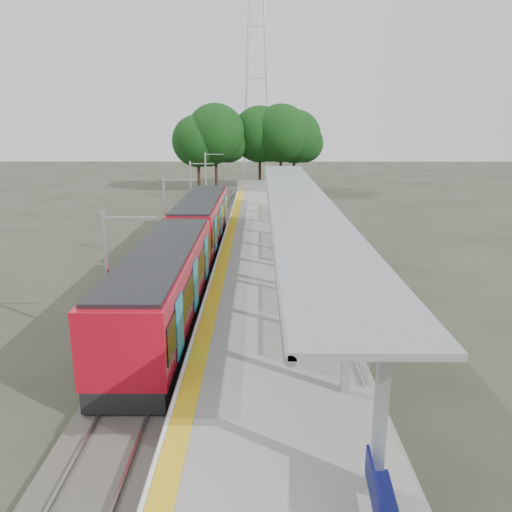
% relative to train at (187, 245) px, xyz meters
% --- Properties ---
extents(ground, '(200.00, 200.00, 0.00)m').
position_rel_train_xyz_m(ground, '(4.50, -15.56, -2.05)').
color(ground, '#474438').
rests_on(ground, ground).
extents(trackbed, '(3.00, 70.00, 0.24)m').
position_rel_train_xyz_m(trackbed, '(-0.00, 4.44, -1.93)').
color(trackbed, '#59544C').
rests_on(trackbed, ground).
extents(platform, '(6.00, 50.00, 1.00)m').
position_rel_train_xyz_m(platform, '(4.50, 4.44, -1.55)').
color(platform, gray).
rests_on(platform, ground).
extents(tactile_strip, '(0.60, 50.00, 0.02)m').
position_rel_train_xyz_m(tactile_strip, '(1.95, 4.44, -1.04)').
color(tactile_strip, yellow).
rests_on(tactile_strip, platform).
extents(end_fence, '(6.00, 0.10, 1.20)m').
position_rel_train_xyz_m(end_fence, '(4.50, 29.39, -0.45)').
color(end_fence, '#9EA0A5').
rests_on(end_fence, platform).
extents(train, '(2.74, 27.60, 3.62)m').
position_rel_train_xyz_m(train, '(0.00, 0.00, 0.00)').
color(train, black).
rests_on(train, ground).
extents(canopy, '(3.27, 38.00, 3.66)m').
position_rel_train_xyz_m(canopy, '(6.11, 0.63, 2.15)').
color(canopy, '#9EA0A5').
rests_on(canopy, platform).
extents(pylon, '(8.00, 4.00, 38.00)m').
position_rel_train_xyz_m(pylon, '(3.50, 57.44, 16.95)').
color(pylon, '#9EA0A5').
rests_on(pylon, ground).
extents(tree_cluster, '(18.61, 9.87, 10.77)m').
position_rel_train_xyz_m(tree_cluster, '(3.10, 37.51, 4.84)').
color(tree_cluster, '#382316').
rests_on(tree_cluster, ground).
extents(catenary_masts, '(2.08, 48.16, 5.40)m').
position_rel_train_xyz_m(catenary_masts, '(-1.72, 3.44, 0.86)').
color(catenary_masts, '#9EA0A5').
rests_on(catenary_masts, ground).
extents(bench_near, '(0.61, 1.66, 1.11)m').
position_rel_train_xyz_m(bench_near, '(6.33, -18.42, -0.47)').
color(bench_near, '#101453').
rests_on(bench_near, platform).
extents(bench_mid, '(0.96, 1.48, 0.97)m').
position_rel_train_xyz_m(bench_mid, '(6.62, 3.75, -0.54)').
color(bench_mid, '#101453').
rests_on(bench_mid, platform).
extents(bench_far, '(0.70, 1.53, 1.01)m').
position_rel_train_xyz_m(bench_far, '(7.11, 13.13, -0.52)').
color(bench_far, '#101453').
rests_on(bench_far, platform).
extents(info_pillar_near, '(0.41, 0.41, 1.83)m').
position_rel_train_xyz_m(info_pillar_near, '(5.03, -3.68, -0.26)').
color(info_pillar_near, beige).
rests_on(info_pillar_near, platform).
extents(info_pillar_far, '(0.39, 0.39, 1.75)m').
position_rel_train_xyz_m(info_pillar_far, '(6.24, -0.28, -0.29)').
color(info_pillar_far, beige).
rests_on(info_pillar_far, platform).
extents(litter_bin, '(0.56, 0.56, 0.89)m').
position_rel_train_xyz_m(litter_bin, '(5.97, 2.39, -0.61)').
color(litter_bin, '#9EA0A5').
rests_on(litter_bin, platform).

